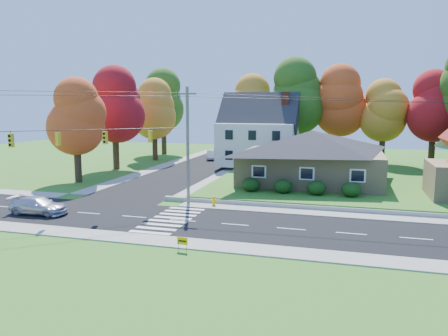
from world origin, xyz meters
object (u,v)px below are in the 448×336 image
object	(u,v)px
ranch_house	(312,156)
white_car	(212,155)
silver_sedan	(38,206)
fire_hydrant	(214,201)

from	to	relation	value
ranch_house	white_car	xyz separation A→B (m)	(-16.72, 18.86, -2.54)
silver_sedan	white_car	xyz separation A→B (m)	(2.83, 36.17, 0.03)
silver_sedan	white_car	bearing A→B (deg)	-5.01
white_car	ranch_house	bearing A→B (deg)	-63.21
silver_sedan	white_car	size ratio (longest dim) A/B	1.09
white_car	silver_sedan	bearing A→B (deg)	-109.24
fire_hydrant	ranch_house	bearing A→B (deg)	56.62
ranch_house	fire_hydrant	size ratio (longest dim) A/B	16.86
silver_sedan	fire_hydrant	distance (m)	13.94
ranch_house	fire_hydrant	xyz separation A→B (m)	(-7.18, -10.89, -2.85)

